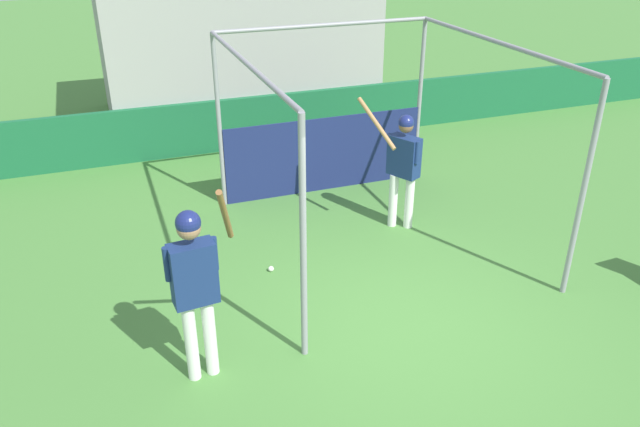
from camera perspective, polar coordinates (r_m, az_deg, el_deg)
The scene contains 7 objects.
ground_plane at distance 7.42m, azimuth 7.74°, elevation -10.20°, with size 60.00×60.00×0.00m, color #477F38.
outfield_wall at distance 12.50m, azimuth -5.62°, elevation 8.38°, with size 24.00×0.12×1.02m.
bleacher_section at distance 14.17m, azimuth -8.08°, elevation 14.78°, with size 5.40×4.00×3.10m.
batting_cage at distance 9.58m, azimuth 2.03°, elevation 7.19°, with size 3.52×4.04×2.76m.
player_batter at distance 9.10m, azimuth 7.58°, elevation 4.78°, with size 0.76×0.78×1.94m.
player_waiting at distance 6.14m, azimuth -11.35°, elevation -5.92°, with size 0.74×0.53×2.16m.
baseball at distance 8.35m, azimuth -4.50°, elevation -5.07°, with size 0.07×0.07×0.07m.
Camera 1 is at (-2.95, -5.16, 4.44)m, focal length 35.00 mm.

